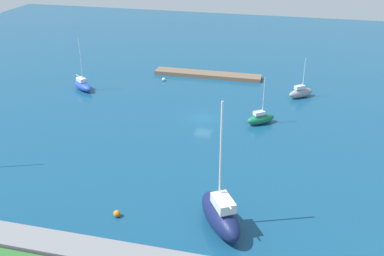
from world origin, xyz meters
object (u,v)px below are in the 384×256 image
(pier_dock, at_px, (208,75))
(sailboat_gray_off_beacon, at_px, (301,92))
(sailboat_green_lone_north, at_px, (261,118))
(mooring_buoy_orange, at_px, (117,214))
(sailboat_blue_center_basin, at_px, (83,85))
(mooring_buoy_white, at_px, (164,79))
(sailboat_navy_far_north, at_px, (220,214))

(pier_dock, relative_size, sailboat_gray_off_beacon, 3.00)
(sailboat_green_lone_north, distance_m, mooring_buoy_orange, 29.26)
(sailboat_blue_center_basin, bearing_deg, sailboat_gray_off_beacon, 44.10)
(sailboat_green_lone_north, xyz_separation_m, mooring_buoy_white, (19.72, -14.75, -0.53))
(sailboat_navy_far_north, bearing_deg, mooring_buoy_orange, 62.41)
(pier_dock, relative_size, mooring_buoy_white, 31.91)
(mooring_buoy_orange, relative_size, mooring_buoy_white, 1.14)
(sailboat_blue_center_basin, xyz_separation_m, mooring_buoy_white, (-12.50, -8.08, -0.55))
(sailboat_gray_off_beacon, relative_size, mooring_buoy_white, 10.62)
(pier_dock, height_order, sailboat_navy_far_north, sailboat_navy_far_north)
(sailboat_blue_center_basin, xyz_separation_m, sailboat_navy_far_north, (-31.08, 32.58, 0.73))
(sailboat_gray_off_beacon, relative_size, mooring_buoy_orange, 9.32)
(sailboat_gray_off_beacon, distance_m, mooring_buoy_orange, 42.83)
(sailboat_green_lone_north, xyz_separation_m, sailboat_blue_center_basin, (32.21, -6.66, 0.02))
(sailboat_green_lone_north, distance_m, sailboat_navy_far_north, 25.96)
(mooring_buoy_white, bearing_deg, sailboat_blue_center_basin, 32.89)
(mooring_buoy_orange, bearing_deg, sailboat_blue_center_basin, -58.67)
(sailboat_blue_center_basin, distance_m, sailboat_navy_far_north, 45.04)
(sailboat_gray_off_beacon, distance_m, mooring_buoy_white, 25.26)
(mooring_buoy_white, bearing_deg, pier_dock, -147.91)
(sailboat_green_lone_north, bearing_deg, sailboat_navy_far_north, -130.01)
(pier_dock, bearing_deg, sailboat_green_lone_north, 122.39)
(sailboat_gray_off_beacon, height_order, sailboat_green_lone_north, sailboat_green_lone_north)
(pier_dock, bearing_deg, mooring_buoy_orange, 90.53)
(sailboat_gray_off_beacon, bearing_deg, sailboat_blue_center_basin, 149.16)
(sailboat_green_lone_north, bearing_deg, mooring_buoy_white, 105.70)
(mooring_buoy_orange, height_order, mooring_buoy_white, mooring_buoy_orange)
(mooring_buoy_orange, bearing_deg, sailboat_navy_far_north, -175.64)
(sailboat_green_lone_north, xyz_separation_m, sailboat_navy_far_north, (1.13, 25.92, 0.75))
(pier_dock, relative_size, sailboat_green_lone_north, 2.84)
(sailboat_blue_center_basin, relative_size, sailboat_navy_far_north, 0.69)
(sailboat_green_lone_north, bearing_deg, sailboat_blue_center_basin, 130.80)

